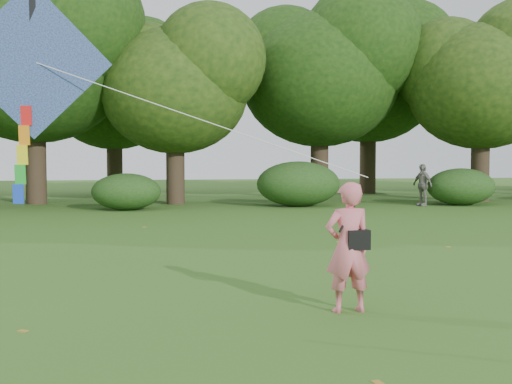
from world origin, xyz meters
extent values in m
plane|color=#265114|center=(0.00, 0.00, 0.00)|extent=(100.00, 100.00, 0.00)
imported|color=#D56471|center=(-0.46, 0.01, 0.87)|extent=(0.66, 0.46, 1.73)
imported|color=gray|center=(8.20, 17.28, 0.88)|extent=(0.77, 1.12, 1.77)
cube|color=black|center=(-0.34, -0.02, 0.97)|extent=(0.30, 0.20, 0.26)
cylinder|color=black|center=(-0.46, -0.03, 1.31)|extent=(0.33, 0.14, 0.47)
cube|color=#283BB0|center=(-4.56, 0.75, 3.32)|extent=(2.03, 0.29, 2.04)
cube|color=black|center=(-4.56, 0.78, 3.32)|extent=(0.13, 0.28, 1.87)
cylinder|color=white|center=(-2.39, 0.36, 2.55)|extent=(4.35, 0.80, 1.54)
cube|color=red|center=(-4.66, 0.77, 2.61)|extent=(0.14, 0.06, 0.26)
cube|color=orange|center=(-4.69, 0.77, 2.35)|extent=(0.14, 0.06, 0.26)
cube|color=yellow|center=(-4.72, 0.77, 2.09)|extent=(0.14, 0.06, 0.26)
cube|color=green|center=(-4.75, 0.77, 1.83)|extent=(0.14, 0.06, 0.26)
cube|color=blue|center=(-4.78, 0.77, 1.57)|extent=(0.14, 0.06, 0.26)
cylinder|color=#3A2D1E|center=(-8.00, 21.00, 1.92)|extent=(0.88, 0.88, 3.85)
ellipsoid|color=#1E3F11|center=(-8.00, 21.00, 6.05)|extent=(8.00, 8.00, 6.80)
cylinder|color=#3A2D1E|center=(-2.00, 20.00, 1.57)|extent=(0.80, 0.80, 3.15)
ellipsoid|color=#1E3F11|center=(-2.00, 20.00, 4.91)|extent=(6.40, 6.40, 5.44)
cylinder|color=#3A2D1E|center=(5.00, 22.00, 1.84)|extent=(0.86, 0.86, 3.67)
ellipsoid|color=#1E3F11|center=(5.00, 22.00, 5.76)|extent=(7.60, 7.60, 6.46)
cylinder|color=#3A2D1E|center=(12.00, 19.50, 1.72)|extent=(0.83, 0.83, 3.43)
ellipsoid|color=#1E3F11|center=(12.00, 19.50, 5.30)|extent=(6.80, 6.80, 5.78)
cylinder|color=#3A2D1E|center=(-5.00, 27.50, 1.75)|extent=(0.84, 0.84, 3.50)
ellipsoid|color=#1E3F11|center=(-5.00, 27.50, 5.43)|extent=(7.00, 7.00, 5.95)
cylinder|color=#3A2D1E|center=(9.00, 26.50, 2.01)|extent=(0.90, 0.90, 4.02)
ellipsoid|color=#1E3F11|center=(9.00, 26.50, 6.17)|extent=(7.80, 7.80, 6.63)
ellipsoid|color=#264919|center=(-4.00, 17.10, 0.71)|extent=(2.66, 2.09, 1.42)
ellipsoid|color=#264919|center=(3.00, 17.90, 0.94)|extent=(3.50, 2.75, 1.88)
ellipsoid|color=#264919|center=(10.00, 17.40, 0.79)|extent=(2.94, 2.31, 1.58)
cube|color=olive|center=(-4.55, -0.30, 0.00)|extent=(0.14, 0.14, 0.01)
cube|color=olive|center=(1.82, 8.14, 0.00)|extent=(0.13, 0.10, 0.01)
cube|color=olive|center=(3.66, 5.56, 0.00)|extent=(0.12, 0.08, 0.01)
cube|color=olive|center=(-3.25, 10.86, 0.00)|extent=(0.14, 0.11, 0.01)
cube|color=olive|center=(-1.01, -2.63, 0.00)|extent=(0.10, 0.13, 0.01)
cube|color=olive|center=(1.41, 6.80, 0.00)|extent=(0.10, 0.13, 0.01)
camera|label=1|loc=(-3.03, -8.12, 2.07)|focal=45.00mm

